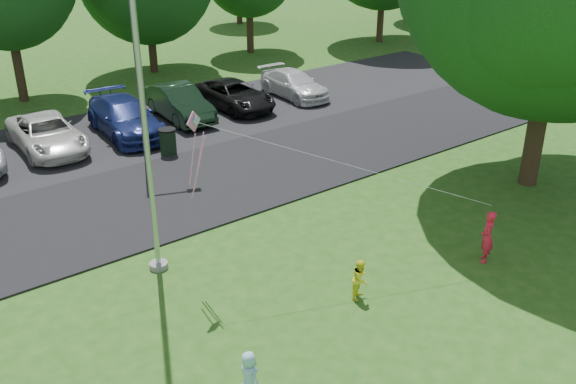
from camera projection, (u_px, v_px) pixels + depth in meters
ground at (384, 308)px, 15.58m from camera, size 120.00×120.00×0.00m
park_road at (197, 185)px, 22.04m from camera, size 60.00×6.00×0.06m
parking_strip at (118, 134)px, 26.72m from camera, size 42.00×7.00×0.06m
flagpole at (144, 120)px, 15.49m from camera, size 0.50×0.50×10.00m
street_lamp at (144, 61)px, 22.27m from camera, size 1.73×0.79×6.43m
trash_can at (168, 142)px, 24.47m from camera, size 0.67×0.67×1.06m
parked_cars at (106, 120)px, 26.12m from camera, size 19.78×5.68×1.47m
woman at (487, 237)px, 17.28m from camera, size 0.65×0.61×1.49m
child_yellow at (361, 279)px, 15.78m from camera, size 0.64×0.59×1.06m
child_blue at (249, 375)px, 12.60m from camera, size 0.38×0.55×1.08m
kite at (208, 143)px, 15.15m from camera, size 6.84×4.08×2.91m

